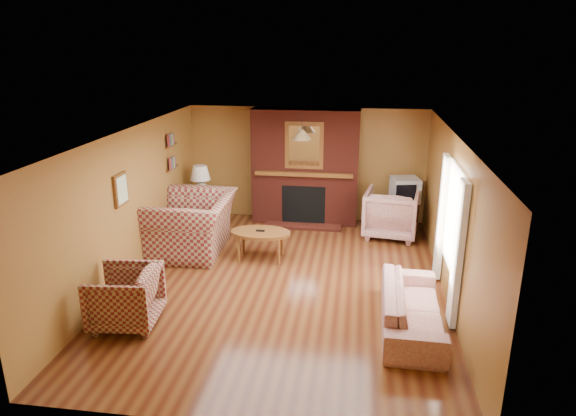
% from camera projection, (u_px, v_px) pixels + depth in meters
% --- Properties ---
extents(floor, '(6.50, 6.50, 0.00)m').
position_uv_depth(floor, '(284.00, 283.00, 8.24)').
color(floor, '#461E0F').
rests_on(floor, ground).
extents(ceiling, '(6.50, 6.50, 0.00)m').
position_uv_depth(ceiling, '(284.00, 135.00, 7.49)').
color(ceiling, white).
rests_on(ceiling, wall_back).
extents(wall_back, '(6.50, 0.00, 6.50)m').
position_uv_depth(wall_back, '(306.00, 164.00, 10.92)').
color(wall_back, olive).
rests_on(wall_back, floor).
extents(wall_front, '(6.50, 0.00, 6.50)m').
position_uv_depth(wall_front, '(232.00, 322.00, 4.81)').
color(wall_front, olive).
rests_on(wall_front, floor).
extents(wall_left, '(0.00, 6.50, 6.50)m').
position_uv_depth(wall_left, '(129.00, 205.00, 8.20)').
color(wall_left, olive).
rests_on(wall_left, floor).
extents(wall_right, '(0.00, 6.50, 6.50)m').
position_uv_depth(wall_right, '(452.00, 220.00, 7.53)').
color(wall_right, olive).
rests_on(wall_right, floor).
extents(fireplace, '(2.20, 0.82, 2.40)m').
position_uv_depth(fireplace, '(305.00, 168.00, 10.68)').
color(fireplace, '#531A12').
rests_on(fireplace, floor).
extents(window_right, '(0.10, 1.85, 2.00)m').
position_uv_depth(window_right, '(450.00, 229.00, 7.37)').
color(window_right, beige).
rests_on(window_right, wall_right).
extents(bookshelf, '(0.09, 0.55, 0.71)m').
position_uv_depth(bookshelf, '(173.00, 152.00, 9.83)').
color(bookshelf, brown).
rests_on(bookshelf, wall_left).
extents(botanical_print, '(0.05, 0.40, 0.50)m').
position_uv_depth(botanical_print, '(121.00, 190.00, 7.80)').
color(botanical_print, brown).
rests_on(botanical_print, wall_left).
extents(pendant_light, '(0.36, 0.36, 0.48)m').
position_uv_depth(pendant_light, '(302.00, 135.00, 9.78)').
color(pendant_light, black).
rests_on(pendant_light, ceiling).
extents(plaid_loveseat, '(1.47, 1.67, 1.05)m').
position_uv_depth(plaid_loveseat, '(192.00, 224.00, 9.33)').
color(plaid_loveseat, maroon).
rests_on(plaid_loveseat, floor).
extents(plaid_armchair, '(0.96, 0.94, 0.80)m').
position_uv_depth(plaid_armchair, '(125.00, 297.00, 6.94)').
color(plaid_armchair, maroon).
rests_on(plaid_armchair, floor).
extents(floral_sofa, '(0.83, 2.01, 0.58)m').
position_uv_depth(floral_sofa, '(412.00, 308.00, 6.90)').
color(floral_sofa, '#BDA992').
rests_on(floral_sofa, floor).
extents(floral_armchair, '(1.15, 1.18, 0.94)m').
position_uv_depth(floral_armchair, '(391.00, 213.00, 10.10)').
color(floral_armchair, '#BDA992').
rests_on(floral_armchair, floor).
extents(coffee_table, '(1.06, 0.66, 0.54)m').
position_uv_depth(coffee_table, '(260.00, 234.00, 9.02)').
color(coffee_table, brown).
rests_on(coffee_table, floor).
extents(side_table, '(0.47, 0.47, 0.60)m').
position_uv_depth(side_table, '(202.00, 212.00, 10.73)').
color(side_table, brown).
rests_on(side_table, floor).
extents(table_lamp, '(0.42, 0.42, 0.69)m').
position_uv_depth(table_lamp, '(200.00, 180.00, 10.52)').
color(table_lamp, silver).
rests_on(table_lamp, side_table).
extents(tv_stand, '(0.57, 0.52, 0.61)m').
position_uv_depth(tv_stand, '(403.00, 215.00, 10.50)').
color(tv_stand, black).
rests_on(tv_stand, floor).
extents(crt_tv, '(0.62, 0.62, 0.49)m').
position_uv_depth(crt_tv, '(405.00, 190.00, 10.33)').
color(crt_tv, '#ADAFB5').
rests_on(crt_tv, tv_stand).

